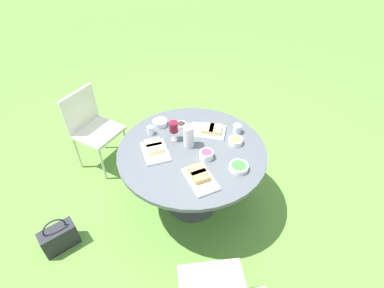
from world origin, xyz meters
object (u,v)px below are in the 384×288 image
object	(u,v)px
dining_table	(192,158)
water_pitcher	(189,136)
wine_glass	(174,127)
handbag	(59,238)
chair_near_left	(91,124)

from	to	relation	value
dining_table	water_pitcher	distance (m)	0.21
dining_table	wine_glass	bearing A→B (deg)	-78.53
dining_table	handbag	distance (m)	1.36
chair_near_left	water_pitcher	size ratio (longest dim) A/B	4.28
wine_glass	handbag	world-z (taller)	wine_glass
dining_table	chair_near_left	bearing A→B (deg)	-68.26
chair_near_left	water_pitcher	bearing A→B (deg)	113.15
water_pitcher	wine_glass	world-z (taller)	water_pitcher
chair_near_left	wine_glass	world-z (taller)	wine_glass
dining_table	water_pitcher	world-z (taller)	water_pitcher
dining_table	chair_near_left	distance (m)	1.25
dining_table	water_pitcher	bearing A→B (deg)	-98.91
chair_near_left	water_pitcher	xyz separation A→B (m)	(-0.47, 1.10, 0.30)
chair_near_left	wine_glass	xyz separation A→B (m)	(-0.42, 0.96, 0.33)
dining_table	wine_glass	xyz separation A→B (m)	(0.04, -0.21, 0.24)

